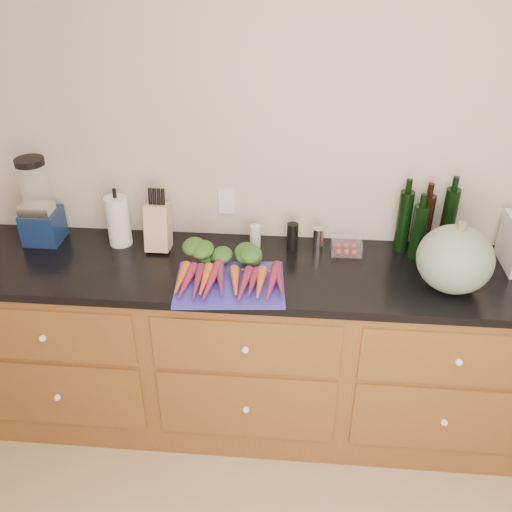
# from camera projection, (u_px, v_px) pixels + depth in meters

# --- Properties ---
(wall_back) EXTENTS (4.10, 0.05, 2.60)m
(wall_back) POSITION_uv_depth(u_px,v_px,m) (354.00, 169.00, 2.66)
(wall_back) COLOR beige
(wall_back) RESTS_ON ground
(cabinets) EXTENTS (3.60, 0.64, 0.90)m
(cabinets) POSITION_uv_depth(u_px,v_px,m) (342.00, 355.00, 2.82)
(cabinets) COLOR brown
(cabinets) RESTS_ON ground
(countertop) EXTENTS (3.64, 0.62, 0.04)m
(countertop) POSITION_uv_depth(u_px,v_px,m) (351.00, 275.00, 2.58)
(countertop) COLOR black
(countertop) RESTS_ON cabinets
(cutting_board) EXTENTS (0.50, 0.39, 0.01)m
(cutting_board) POSITION_uv_depth(u_px,v_px,m) (230.00, 284.00, 2.47)
(cutting_board) COLOR #322DAF
(cutting_board) RESTS_ON countertop
(carrots) EXTENTS (0.47, 0.34, 0.07)m
(carrots) POSITION_uv_depth(u_px,v_px,m) (231.00, 272.00, 2.49)
(carrots) COLOR #D95C19
(carrots) RESTS_ON cutting_board
(squash) EXTENTS (0.32, 0.32, 0.29)m
(squash) POSITION_uv_depth(u_px,v_px,m) (455.00, 259.00, 2.39)
(squash) COLOR slate
(squash) RESTS_ON countertop
(blender_appliance) EXTENTS (0.17, 0.17, 0.43)m
(blender_appliance) POSITION_uv_depth(u_px,v_px,m) (39.00, 206.00, 2.72)
(blender_appliance) COLOR #10214A
(blender_appliance) RESTS_ON countertop
(paper_towel) EXTENTS (0.11, 0.11, 0.25)m
(paper_towel) POSITION_uv_depth(u_px,v_px,m) (118.00, 221.00, 2.73)
(paper_towel) COLOR silver
(paper_towel) RESTS_ON countertop
(knife_block) EXTENTS (0.11, 0.11, 0.22)m
(knife_block) POSITION_uv_depth(u_px,v_px,m) (158.00, 227.00, 2.70)
(knife_block) COLOR tan
(knife_block) RESTS_ON countertop
(grinder_salt) EXTENTS (0.05, 0.05, 0.12)m
(grinder_salt) POSITION_uv_depth(u_px,v_px,m) (255.00, 237.00, 2.73)
(grinder_salt) COLOR silver
(grinder_salt) RESTS_ON countertop
(grinder_pepper) EXTENTS (0.05, 0.05, 0.13)m
(grinder_pepper) POSITION_uv_depth(u_px,v_px,m) (292.00, 236.00, 2.71)
(grinder_pepper) COLOR black
(grinder_pepper) RESTS_ON countertop
(canister_chrome) EXTENTS (0.05, 0.05, 0.12)m
(canister_chrome) POSITION_uv_depth(u_px,v_px,m) (318.00, 239.00, 2.71)
(canister_chrome) COLOR silver
(canister_chrome) RESTS_ON countertop
(tomato_box) EXTENTS (0.14, 0.11, 0.07)m
(tomato_box) POSITION_uv_depth(u_px,v_px,m) (347.00, 246.00, 2.70)
(tomato_box) COLOR white
(tomato_box) RESTS_ON countertop
(bottles) EXTENTS (0.27, 0.14, 0.32)m
(bottles) POSITION_uv_depth(u_px,v_px,m) (424.00, 224.00, 2.65)
(bottles) COLOR black
(bottles) RESTS_ON countertop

